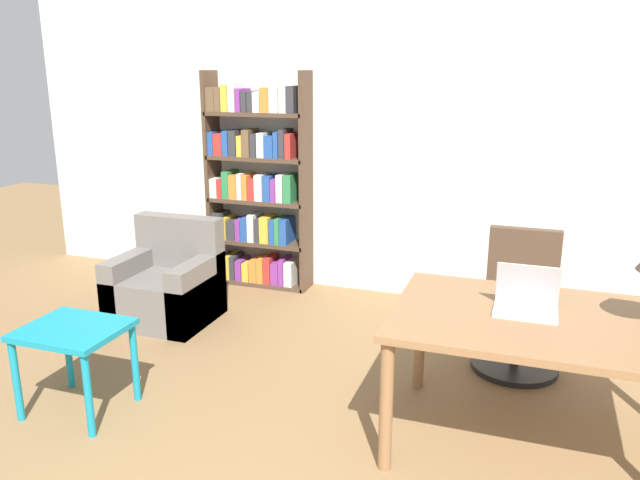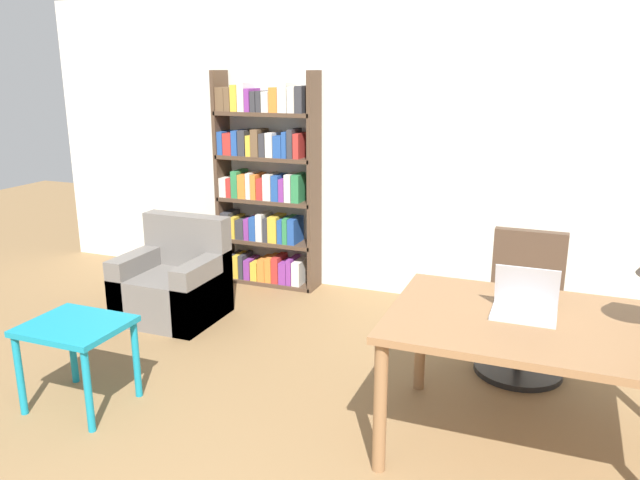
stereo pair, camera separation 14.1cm
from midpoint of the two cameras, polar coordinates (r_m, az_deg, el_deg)
name	(u,v)px [view 1 (the left image)]	position (r m, az deg, el deg)	size (l,w,h in m)	color
wall_back	(426,149)	(5.54, 8.94, 8.22)	(8.00, 0.06, 2.70)	silver
desk	(541,333)	(3.50, 18.44, -8.08)	(1.55, 1.05, 0.77)	olive
laptop	(526,301)	(3.51, 17.24, -5.39)	(0.33, 0.25, 0.25)	#B2B2B7
office_chair	(519,309)	(4.53, 16.89, -6.08)	(0.59, 0.59, 0.96)	black
side_table_blue	(74,341)	(4.07, -22.51, -8.57)	(0.58, 0.50, 0.55)	teal
armchair	(167,287)	(5.35, -14.55, -4.19)	(0.77, 0.70, 0.83)	#66605B
bookshelf	(256,187)	(5.91, -6.54, 4.79)	(0.99, 0.28, 2.01)	#4C3828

